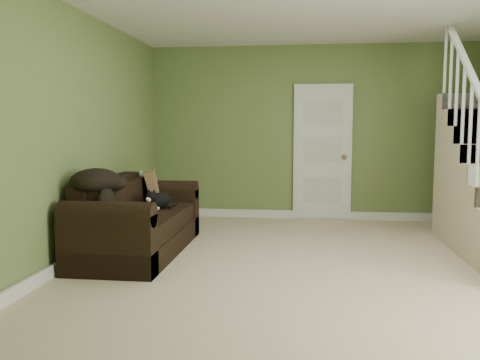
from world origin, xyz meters
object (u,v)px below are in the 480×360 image
(sofa, at_px, (136,224))
(side_table, at_px, (149,210))
(banana, at_px, (127,218))
(cat, at_px, (159,200))

(sofa, xyz_separation_m, side_table, (-0.16, 1.00, -0.01))
(side_table, xyz_separation_m, banana, (0.24, -1.49, 0.17))
(cat, relative_size, banana, 2.78)
(sofa, xyz_separation_m, cat, (0.19, 0.28, 0.23))
(cat, height_order, banana, cat)
(banana, bearing_deg, side_table, 53.11)
(side_table, bearing_deg, cat, -64.15)
(sofa, distance_m, banana, 0.52)
(side_table, distance_m, cat, 0.84)
(sofa, xyz_separation_m, banana, (0.08, -0.49, 0.16))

